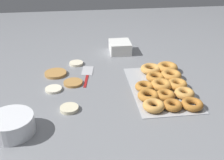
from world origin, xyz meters
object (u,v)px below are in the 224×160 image
(batter_bowl, at_px, (12,125))
(spatula, at_px, (88,73))
(pancake_2, at_px, (54,89))
(pancake_1, at_px, (69,108))
(container_stack, at_px, (120,47))
(pancake_3, at_px, (76,63))
(pancake_4, at_px, (73,83))
(donut_tray, at_px, (164,85))
(pancake_0, at_px, (56,73))

(batter_bowl, bearing_deg, spatula, -33.40)
(batter_bowl, xyz_separation_m, spatula, (0.48, -0.32, -0.03))
(pancake_2, bearing_deg, batter_bowl, 156.08)
(pancake_1, relative_size, container_stack, 0.55)
(pancake_3, bearing_deg, pancake_1, 175.48)
(pancake_4, bearing_deg, pancake_2, 119.00)
(pancake_2, relative_size, pancake_3, 1.02)
(donut_tray, bearing_deg, pancake_0, 68.15)
(batter_bowl, xyz_separation_m, container_stack, (0.75, -0.54, -0.00))
(pancake_1, height_order, spatula, pancake_1)
(batter_bowl, bearing_deg, pancake_1, -59.34)
(pancake_2, bearing_deg, container_stack, -42.13)
(pancake_4, relative_size, spatula, 0.39)
(donut_tray, relative_size, batter_bowl, 2.77)
(pancake_4, relative_size, batter_bowl, 0.56)
(pancake_2, distance_m, spatula, 0.24)
(pancake_0, bearing_deg, donut_tray, -111.85)
(pancake_4, xyz_separation_m, spatula, (0.11, -0.08, -0.00))
(pancake_4, distance_m, batter_bowl, 0.44)
(pancake_3, relative_size, pancake_4, 0.82)
(container_stack, bearing_deg, batter_bowl, 144.50)
(pancake_3, distance_m, donut_tray, 0.54)
(donut_tray, distance_m, spatula, 0.42)
(pancake_1, distance_m, pancake_4, 0.24)
(pancake_0, relative_size, donut_tray, 0.25)
(pancake_0, xyz_separation_m, pancake_1, (-0.35, -0.08, 0.00))
(pancake_0, bearing_deg, batter_bowl, 163.76)
(donut_tray, height_order, container_stack, container_stack)
(batter_bowl, relative_size, container_stack, 1.17)
(pancake_1, relative_size, pancake_3, 1.02)
(pancake_2, xyz_separation_m, batter_bowl, (-0.31, 0.14, 0.03))
(pancake_1, height_order, pancake_2, pancake_1)
(spatula, bearing_deg, container_stack, -30.19)
(donut_tray, bearing_deg, pancake_1, 106.26)
(pancake_0, relative_size, pancake_3, 1.48)
(pancake_1, xyz_separation_m, pancake_2, (0.18, 0.08, -0.00))
(pancake_4, distance_m, donut_tray, 0.46)
(pancake_4, height_order, container_stack, container_stack)
(pancake_0, xyz_separation_m, pancake_4, (-0.12, -0.09, -0.00))
(pancake_0, xyz_separation_m, donut_tray, (-0.22, -0.54, 0.01))
(pancake_1, height_order, batter_bowl, batter_bowl)
(pancake_0, distance_m, batter_bowl, 0.50)
(pancake_0, bearing_deg, container_stack, -55.68)
(pancake_1, height_order, pancake_3, pancake_1)
(pancake_1, distance_m, spatula, 0.36)
(spatula, bearing_deg, pancake_2, 142.02)
(pancake_2, bearing_deg, pancake_1, -156.83)
(spatula, bearing_deg, pancake_1, 172.96)
(donut_tray, distance_m, batter_bowl, 0.73)
(pancake_3, height_order, container_stack, container_stack)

